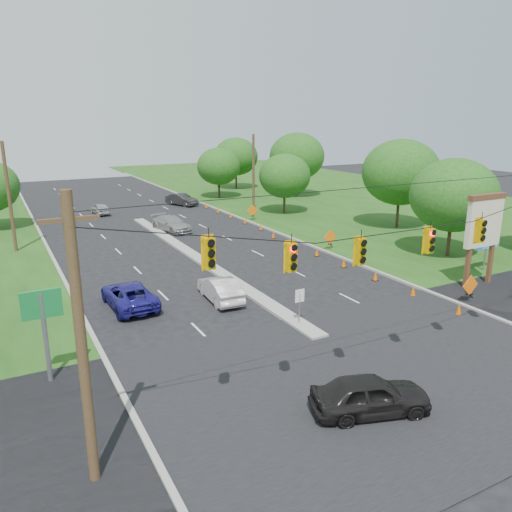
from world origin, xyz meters
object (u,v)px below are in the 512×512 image
pylon_sign (484,226)px  blue_pickup (129,295)px  white_sedan (220,289)px  black_sedan (370,395)px

pylon_sign → blue_pickup: (-21.65, 6.86, -3.27)m
blue_pickup → pylon_sign: bearing=160.9°
pylon_sign → white_sedan: size_ratio=1.38×
black_sedan → blue_pickup: black_sedan is taller
pylon_sign → black_sedan: 18.73m
pylon_sign → black_sedan: bearing=-153.0°
black_sedan → white_sedan: (-0.05, 13.70, -0.04)m
blue_pickup → black_sedan: bearing=107.3°
pylon_sign → white_sedan: 17.63m
blue_pickup → white_sedan: bearing=161.9°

